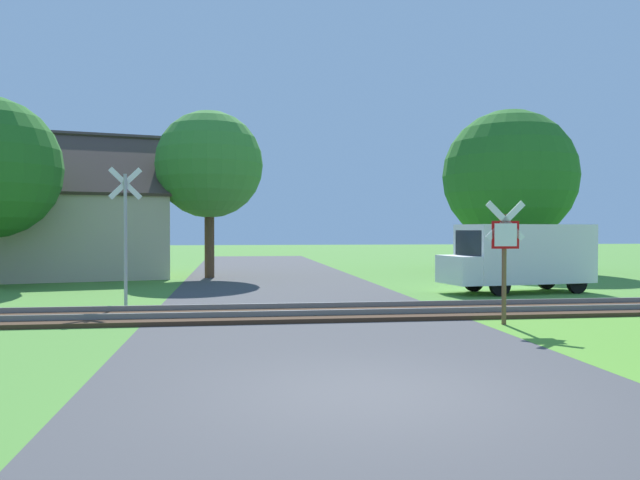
{
  "coord_description": "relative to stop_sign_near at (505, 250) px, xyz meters",
  "views": [
    {
      "loc": [
        -1.71,
        -7.53,
        2.05
      ],
      "look_at": [
        0.5,
        8.31,
        1.8
      ],
      "focal_mm": 35.0,
      "sensor_mm": 36.0,
      "label": 1
    }
  ],
  "objects": [
    {
      "name": "ground_plane",
      "position": [
        -4.1,
        -5.23,
        -1.63
      ],
      "size": [
        160.0,
        160.0,
        0.0
      ],
      "primitive_type": "plane",
      "color": "#4C8433"
    },
    {
      "name": "road_asphalt",
      "position": [
        -4.1,
        -3.23,
        -1.62
      ],
      "size": [
        7.35,
        80.0,
        0.01
      ],
      "primitive_type": "cube",
      "color": "#424244",
      "rests_on": "ground"
    },
    {
      "name": "rail_track",
      "position": [
        -4.1,
        2.08,
        -1.57
      ],
      "size": [
        60.0,
        2.6,
        0.22
      ],
      "color": "#422D1E",
      "rests_on": "ground"
    },
    {
      "name": "stop_sign_near",
      "position": [
        0.0,
        0.0,
        0.0
      ],
      "size": [
        0.88,
        0.16,
        2.69
      ],
      "rotation": [
        0.0,
        0.0,
        3.07
      ],
      "color": "brown",
      "rests_on": "ground"
    },
    {
      "name": "crossing_sign_far",
      "position": [
        -8.67,
        4.42,
        0.52
      ],
      "size": [
        0.87,
        0.18,
        3.74
      ],
      "rotation": [
        0.0,
        0.0,
        0.13
      ],
      "color": "#9E9EA5",
      "rests_on": "ground"
    },
    {
      "name": "house",
      "position": [
        -12.89,
        15.71,
        0.39
      ],
      "size": [
        9.44,
        8.22,
        6.37
      ],
      "rotation": [
        0.0,
        0.0,
        0.23
      ],
      "color": "#C6B293",
      "rests_on": "ground"
    },
    {
      "name": "tree_center",
      "position": [
        -6.83,
        14.52,
        3.25
      ],
      "size": [
        4.61,
        4.61,
        7.2
      ],
      "color": "#513823",
      "rests_on": "ground"
    },
    {
      "name": "tree_far",
      "position": [
        7.86,
        16.73,
        3.11
      ],
      "size": [
        6.62,
        6.62,
        8.05
      ],
      "color": "#513823",
      "rests_on": "ground"
    },
    {
      "name": "mail_truck",
      "position": [
        3.53,
        6.58,
        -0.39
      ],
      "size": [
        5.13,
        2.58,
        2.24
      ],
      "rotation": [
        0.0,
        0.0,
        1.72
      ],
      "color": "white",
      "rests_on": "ground"
    }
  ]
}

